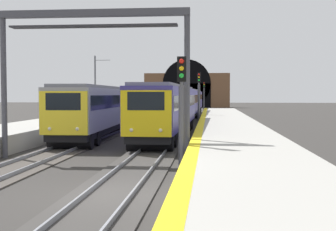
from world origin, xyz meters
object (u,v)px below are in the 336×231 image
Objects in this scene: train_main_approaching at (183,103)px; railway_signal_mid at (199,93)px; railway_signal_far at (204,93)px; railway_signal_near at (182,101)px; train_adjacent_platform at (128,104)px; overhead_signal_gantry at (93,45)px; catenary_mast_near at (95,86)px.

train_main_approaching is 10.51× the size of railway_signal_mid.
railway_signal_far reaches higher than railway_signal_mid.
railway_signal_far is (69.04, 0.00, 0.47)m from railway_signal_near.
train_adjacent_platform is at bearing -34.31° from train_main_approaching.
railway_signal_near is at bearing 13.77° from train_adjacent_platform.
railway_signal_far is 0.59× the size of overhead_signal_gantry.
catenary_mast_near is (11.88, 14.30, 1.01)m from railway_signal_mid.
catenary_mast_near is (14.82, 7.21, 2.12)m from train_adjacent_platform.
railway_signal_near is (-25.90, -7.09, 0.71)m from train_adjacent_platform.
train_main_approaching is 12.12× the size of railway_signal_near.
railway_signal_near reaches higher than train_main_approaching.
railway_signal_near is at bearing -160.65° from catenary_mast_near.
train_main_approaching is 10.29× the size of railway_signal_far.
train_main_approaching is 8.87m from train_adjacent_platform.
railway_signal_near is 28.83m from railway_signal_mid.
railway_signal_mid reaches higher than railway_signal_near.
railway_signal_far is at bearing -3.88° from overhead_signal_gantry.
railway_signal_far is 0.67× the size of catenary_mast_near.
train_main_approaching is at bearing 142.64° from train_adjacent_platform.
railway_signal_far is at bearing -180.00° from railway_signal_mid.
train_main_approaching is at bearing -176.71° from railway_signal_near.
catenary_mast_near is (40.71, 14.30, 1.41)m from railway_signal_near.
railway_signal_far reaches higher than railway_signal_near.
railway_signal_far is at bearing -180.00° from railway_signal_near.
catenary_mast_near is at bearing 14.49° from overhead_signal_gantry.
train_main_approaching is at bearing -155.91° from railway_signal_mid.
overhead_signal_gantry is at bearing -9.80° from railway_signal_mid.
railway_signal_far is (40.21, -0.00, 0.06)m from railway_signal_mid.
railway_signal_near is at bearing 0.00° from railway_signal_far.
catenary_mast_near is at bearing -129.73° from railway_signal_mid.
railway_signal_far is at bearing 178.47° from train_main_approaching.
railway_signal_mid is at bearing 25.59° from train_main_approaching.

